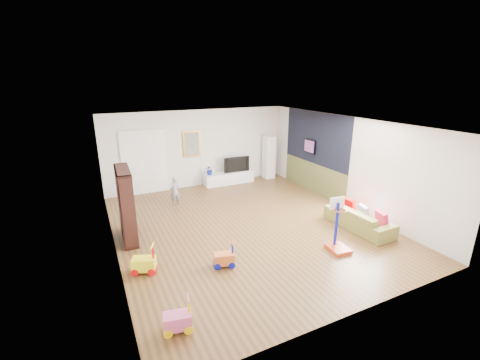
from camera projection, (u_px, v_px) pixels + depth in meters
name	position (u px, v px, depth m)	size (l,w,h in m)	color
floor	(247.00, 225.00, 8.50)	(6.50, 7.50, 0.00)	brown
ceiling	(247.00, 123.00, 7.68)	(6.50, 7.50, 0.00)	white
wall_back	(199.00, 149.00, 11.30)	(6.50, 0.00, 2.70)	silver
wall_front	(359.00, 242.00, 4.87)	(6.50, 0.00, 2.70)	silver
wall_left	(109.00, 197.00, 6.74)	(0.00, 7.50, 2.70)	white
wall_right	(345.00, 163.00, 9.44)	(0.00, 7.50, 2.70)	silver
navy_accent	(316.00, 138.00, 10.48)	(0.01, 3.20, 1.70)	black
olive_wainscot	(313.00, 178.00, 10.89)	(0.01, 3.20, 1.00)	brown
doorway	(145.00, 163.00, 10.57)	(1.45, 0.06, 2.10)	white
painting_back	(192.00, 144.00, 11.10)	(0.62, 0.06, 0.92)	gold
artwork_right	(310.00, 146.00, 10.71)	(0.04, 0.56, 0.46)	#7F3F8C
media_console	(229.00, 178.00, 11.82)	(1.86, 0.46, 0.43)	silver
tall_cabinet	(269.00, 157.00, 12.33)	(0.38, 0.38, 1.65)	white
bookshelf	(126.00, 205.00, 7.54)	(0.31, 1.20, 1.76)	#331713
sofa	(359.00, 219.00, 8.26)	(1.84, 0.72, 0.54)	olive
basketball_hoop	(340.00, 226.00, 7.07)	(0.42, 0.52, 1.23)	#AF3517
ride_on_yellow	(144.00, 259.00, 6.36)	(0.46, 0.28, 0.61)	yellow
ride_on_orange	(224.00, 254.00, 6.58)	(0.41, 0.26, 0.55)	#CC6029
ride_on_pink	(177.00, 315.00, 4.88)	(0.43, 0.26, 0.57)	#D55289
child	(175.00, 191.00, 9.76)	(0.33, 0.21, 0.89)	gray
tv	(236.00, 164.00, 11.78)	(0.98, 0.13, 0.56)	black
vase_plant	(210.00, 170.00, 11.38)	(0.32, 0.28, 0.36)	navy
pillow_left	(382.00, 219.00, 7.87)	(0.10, 0.39, 0.39)	#B81F45
pillow_center	(364.00, 212.00, 8.29)	(0.09, 0.34, 0.34)	silver
pillow_right	(349.00, 205.00, 8.74)	(0.10, 0.38, 0.38)	#AF0001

